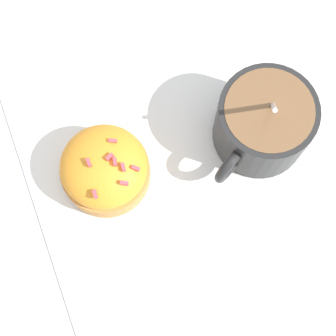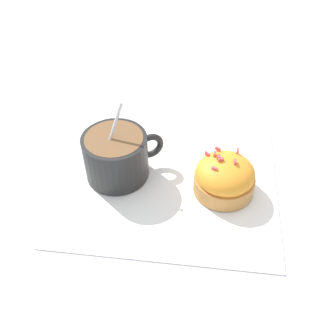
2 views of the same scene
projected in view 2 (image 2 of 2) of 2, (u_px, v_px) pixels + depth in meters
name	position (u px, v px, depth m)	size (l,w,h in m)	color
ground_plane	(170.00, 183.00, 0.54)	(3.00, 3.00, 0.00)	#B2B2B7
paper_napkin	(170.00, 182.00, 0.54)	(0.31, 0.28, 0.00)	white
coffee_cup	(117.00, 154.00, 0.53)	(0.10, 0.09, 0.11)	black
frosted_pastry	(225.00, 174.00, 0.52)	(0.08, 0.08, 0.05)	#C18442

